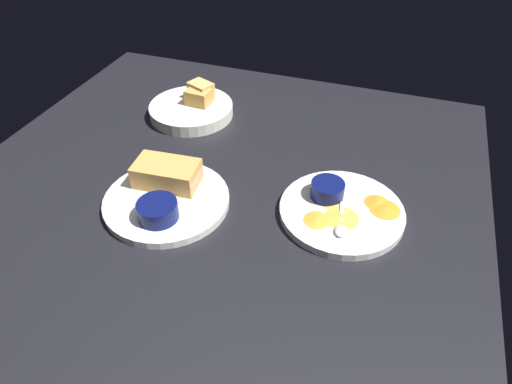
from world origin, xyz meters
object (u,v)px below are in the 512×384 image
spoon_by_dark_ramekin (177,198)px  ramekin_light_gravy (327,189)px  sandwich_half_near (167,174)px  plate_sandwich_main (167,201)px  ramekin_dark_sauce (158,210)px  spoon_by_gravy_ramekin (341,226)px  bread_basket_rear (192,108)px  plate_chips_companion (341,213)px

spoon_by_dark_ramekin → ramekin_light_gravy: 29.92cm
sandwich_half_near → spoon_by_dark_ramekin: sandwich_half_near is taller
plate_sandwich_main → spoon_by_dark_ramekin: 2.59cm
sandwich_half_near → ramekin_dark_sauce: size_ratio=1.77×
spoon_by_dark_ramekin → ramekin_light_gravy: bearing=20.9°
sandwich_half_near → spoon_by_gravy_ramekin: bearing=-2.3°
spoon_by_dark_ramekin → bread_basket_rear: bearing=110.3°
ramekin_dark_sauce → ramekin_light_gravy: (28.87, 16.54, -0.11)cm
plate_sandwich_main → ramekin_light_gravy: ramekin_light_gravy is taller
plate_sandwich_main → ramekin_dark_sauce: (1.33, -5.50, 2.69)cm
plate_sandwich_main → bread_basket_rear: 35.23cm
ramekin_dark_sauce → ramekin_light_gravy: bearing=29.8°
ramekin_dark_sauce → sandwich_half_near: bearing=107.7°
sandwich_half_near → plate_chips_companion: bearing=5.7°
plate_chips_companion → spoon_by_dark_ramekin: bearing=-166.4°
plate_sandwich_main → spoon_by_gravy_ramekin: (34.59, 2.97, 1.16)cm
plate_sandwich_main → plate_chips_companion: size_ratio=1.03×
sandwich_half_near → ramekin_light_gravy: bearing=11.7°
plate_sandwich_main → ramekin_dark_sauce: 6.27cm
plate_chips_companion → bread_basket_rear: bread_basket_rear is taller
ramekin_dark_sauce → bread_basket_rear: size_ratio=0.36×
sandwich_half_near → spoon_by_dark_ramekin: (4.12, -4.05, -2.04)cm
spoon_by_dark_ramekin → plate_chips_companion: (31.56, 7.64, -1.16)cm
ramekin_light_gravy → spoon_by_gravy_ramekin: ramekin_light_gravy is taller
plate_chips_companion → sandwich_half_near: bearing=-174.3°
spoon_by_gravy_ramekin → plate_sandwich_main: bearing=-175.1°
plate_sandwich_main → sandwich_half_near: sandwich_half_near is taller
ramekin_dark_sauce → bread_basket_rear: bearing=106.2°
spoon_by_gravy_ramekin → bread_basket_rear: bearing=145.4°
spoon_by_dark_ramekin → plate_sandwich_main: bearing=-171.0°
spoon_by_gravy_ramekin → bread_basket_rear: size_ratio=0.46×
spoon_by_dark_ramekin → ramekin_dark_sauce: bearing=-99.3°
spoon_by_dark_ramekin → spoon_by_gravy_ramekin: (32.30, 2.61, 0.00)cm
ramekin_light_gravy → spoon_by_gravy_ramekin: (4.39, -8.07, -1.41)cm
ramekin_light_gravy → bread_basket_rear: (-40.26, 22.69, -1.37)cm
ramekin_dark_sauce → plate_chips_companion: (32.52, 13.50, -2.69)cm
sandwich_half_near → ramekin_dark_sauce: 10.42cm
plate_sandwich_main → sandwich_half_near: bearing=112.6°
spoon_by_dark_ramekin → spoon_by_gravy_ramekin: size_ratio=1.00×
plate_sandwich_main → ramekin_light_gravy: bearing=20.1°
plate_chips_companion → spoon_by_gravy_ramekin: size_ratio=2.44×
bread_basket_rear → spoon_by_dark_ramekin: bearing=-69.7°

